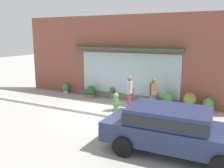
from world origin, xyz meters
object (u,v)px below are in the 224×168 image
(potted_plant_window_right, at_px, (112,92))
(potted_plant_by_entrance, at_px, (168,100))
(parked_car_navy, at_px, (173,128))
(fire_hydrant, at_px, (116,102))
(pedestrian_with_handbag, at_px, (130,90))
(potted_plant_window_center, at_px, (208,104))
(potted_plant_doorstep, at_px, (66,88))
(pedestrian_passerby, at_px, (153,92))
(potted_plant_window_left, at_px, (91,91))
(potted_plant_near_hydrant, at_px, (153,98))
(potted_plant_corner_tall, at_px, (190,101))

(potted_plant_window_right, bearing_deg, potted_plant_by_entrance, -6.19)
(parked_car_navy, bearing_deg, fire_hydrant, 137.04)
(pedestrian_with_handbag, height_order, potted_plant_window_center, pedestrian_with_handbag)
(potted_plant_by_entrance, height_order, potted_plant_doorstep, potted_plant_by_entrance)
(pedestrian_with_handbag, bearing_deg, potted_plant_window_center, -67.73)
(pedestrian_with_handbag, height_order, pedestrian_passerby, pedestrian_with_handbag)
(potted_plant_doorstep, bearing_deg, potted_plant_window_right, 2.13)
(potted_plant_window_right, bearing_deg, potted_plant_doorstep, -177.87)
(fire_hydrant, xyz_separation_m, potted_plant_by_entrance, (2.15, 1.78, -0.02))
(potted_plant_window_left, height_order, potted_plant_near_hydrant, potted_plant_window_left)
(potted_plant_doorstep, bearing_deg, pedestrian_passerby, -9.06)
(potted_plant_corner_tall, bearing_deg, potted_plant_by_entrance, 178.98)
(parked_car_navy, height_order, potted_plant_window_left, parked_car_navy)
(pedestrian_with_handbag, relative_size, potted_plant_corner_tall, 1.87)
(potted_plant_by_entrance, bearing_deg, potted_plant_window_left, -179.56)
(pedestrian_passerby, height_order, potted_plant_doorstep, pedestrian_passerby)
(parked_car_navy, bearing_deg, pedestrian_with_handbag, 128.33)
(pedestrian_passerby, height_order, potted_plant_window_left, pedestrian_passerby)
(potted_plant_window_left, bearing_deg, pedestrian_with_handbag, -22.01)
(pedestrian_passerby, relative_size, potted_plant_near_hydrant, 2.31)
(potted_plant_by_entrance, bearing_deg, parked_car_navy, -74.08)
(pedestrian_passerby, height_order, parked_car_navy, pedestrian_passerby)
(potted_plant_corner_tall, bearing_deg, parked_car_navy, -86.37)
(potted_plant_window_center, bearing_deg, pedestrian_passerby, -158.44)
(potted_plant_near_hydrant, bearing_deg, parked_car_navy, -66.09)
(potted_plant_doorstep, bearing_deg, parked_car_navy, -32.27)
(parked_car_navy, xyz_separation_m, potted_plant_by_entrance, (-1.41, 4.93, -0.42))
(potted_plant_window_center, bearing_deg, potted_plant_near_hydrant, -179.49)
(potted_plant_near_hydrant, xyz_separation_m, potted_plant_window_right, (-2.57, 0.15, 0.03))
(parked_car_navy, height_order, potted_plant_window_center, parked_car_navy)
(potted_plant_by_entrance, height_order, potted_plant_window_left, potted_plant_by_entrance)
(pedestrian_with_handbag, xyz_separation_m, potted_plant_window_center, (3.58, 1.51, -0.64))
(potted_plant_corner_tall, relative_size, potted_plant_doorstep, 1.47)
(potted_plant_window_right, bearing_deg, potted_plant_window_left, -161.51)
(potted_plant_window_right, distance_m, potted_plant_window_center, 5.40)
(potted_plant_window_left, height_order, potted_plant_window_right, potted_plant_window_left)
(fire_hydrant, distance_m, pedestrian_passerby, 1.95)
(pedestrian_passerby, xyz_separation_m, parked_car_navy, (1.97, -4.19, -0.10))
(potted_plant_doorstep, distance_m, potted_plant_window_center, 8.74)
(pedestrian_with_handbag, distance_m, pedestrian_passerby, 1.19)
(potted_plant_window_left, bearing_deg, potted_plant_doorstep, 172.32)
(potted_plant_by_entrance, relative_size, potted_plant_window_right, 1.21)
(potted_plant_near_hydrant, bearing_deg, potted_plant_doorstep, 179.73)
(potted_plant_doorstep, relative_size, potted_plant_window_center, 0.90)
(potted_plant_window_left, xyz_separation_m, potted_plant_window_right, (1.23, 0.41, -0.02))
(fire_hydrant, distance_m, potted_plant_corner_tall, 3.69)
(potted_plant_near_hydrant, relative_size, potted_plant_window_right, 1.04)
(pedestrian_passerby, xyz_separation_m, potted_plant_by_entrance, (0.57, 0.74, -0.52))
(pedestrian_with_handbag, relative_size, parked_car_navy, 0.38)
(parked_car_navy, height_order, potted_plant_doorstep, parked_car_navy)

